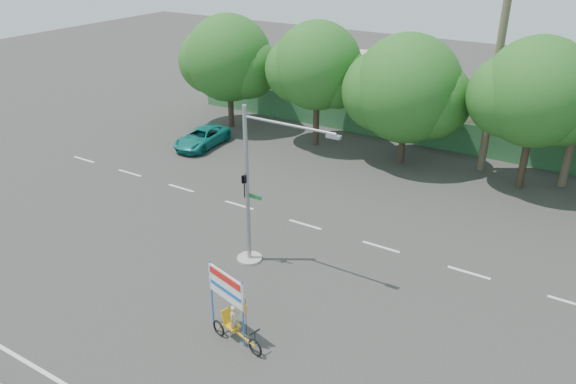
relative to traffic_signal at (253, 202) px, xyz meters
The scene contains 11 objects.
ground 5.40m from the traffic_signal, 61.13° to the right, with size 120.00×120.00×0.00m, color #33302D.
fence 17.76m from the traffic_signal, 82.85° to the left, with size 38.00×0.08×2.00m, color #336B3D.
building_left 23.38m from the traffic_signal, 109.52° to the left, with size 12.00×8.00×4.00m, color #B7AA91.
tree_far_left 18.45m from the traffic_signal, 130.22° to the left, with size 7.14×6.00×7.96m.
tree_left 14.99m from the traffic_signal, 109.08° to the left, with size 6.66×5.60×8.07m.
tree_center 14.15m from the traffic_signal, 85.33° to the left, with size 7.62×6.40×7.85m.
tree_right 16.38m from the traffic_signal, 59.83° to the left, with size 6.90×5.80×8.36m.
palm_short 17.56m from the traffic_signal, 69.84° to the left, with size 3.73×3.79×14.45m.
traffic_signal is the anchor object (origin of this frame).
trike_billboard 5.33m from the traffic_signal, 64.20° to the right, with size 2.69×1.04×2.72m.
pickup_truck 14.85m from the traffic_signal, 138.47° to the left, with size 2.05×4.44×1.23m, color #117770.
Camera 1 is at (9.95, -12.93, 13.29)m, focal length 35.00 mm.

